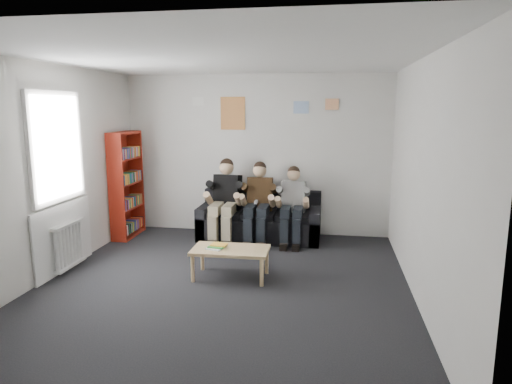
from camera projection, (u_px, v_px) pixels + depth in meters
room_shell at (222, 177)px, 5.35m from camera, size 5.00×5.00×5.00m
sofa at (260, 222)px, 7.58m from camera, size 1.99×0.81×0.77m
bookshelf at (127, 185)px, 7.60m from camera, size 0.26×0.79×1.76m
coffee_table at (230, 252)px, 5.79m from camera, size 0.97×0.53×0.39m
game_cases at (217, 246)px, 5.79m from camera, size 0.24×0.21×0.05m
person_left at (225, 201)px, 7.42m from camera, size 0.43×0.92×1.33m
person_middle at (258, 203)px, 7.33m from camera, size 0.41×0.88×1.29m
person_right at (292, 206)px, 7.25m from camera, size 0.38×0.81×1.23m
radiator at (69, 245)px, 6.07m from camera, size 0.10×0.64×0.60m
window at (60, 195)px, 5.96m from camera, size 0.05×1.30×2.36m
poster_large at (233, 113)px, 7.70m from camera, size 0.42×0.01×0.55m
poster_blue at (301, 107)px, 7.49m from camera, size 0.25×0.01×0.20m
poster_pink at (332, 104)px, 7.40m from camera, size 0.22×0.01×0.18m
poster_sign at (198, 101)px, 7.76m from camera, size 0.20×0.01×0.14m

